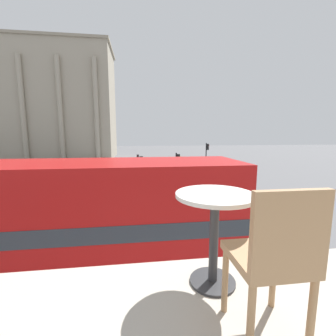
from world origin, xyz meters
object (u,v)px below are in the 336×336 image
car_silver (145,172)px  pedestrian_olive (127,167)px  plaza_building_left (54,103)px  pedestrian_white (9,210)px  car_maroon (143,166)px  cafe_dining_table (214,218)px  double_decker_bus (42,226)px  traffic_light_far (207,155)px  traffic_light_mid (177,167)px  traffic_light_near (140,178)px  cafe_chair_0 (274,256)px

car_silver → pedestrian_olive: 3.60m
plaza_building_left → pedestrian_white: 41.91m
car_maroon → pedestrian_white: bearing=-10.1°
cafe_dining_table → car_maroon: 28.52m
car_silver → car_maroon: bearing=10.8°
car_silver → cafe_dining_table: bearing=-171.0°
car_silver → car_maroon: 4.98m
car_maroon → pedestrian_white: 19.05m
car_maroon → pedestrian_olive: bearing=-31.3°
double_decker_bus → traffic_light_far: bearing=55.5°
pedestrian_olive → traffic_light_mid: bearing=69.3°
double_decker_bus → traffic_light_near: (2.81, 5.90, 0.20)m
traffic_light_far → car_silver: bearing=-178.9°
pedestrian_olive → cafe_chair_0: bearing=49.9°
double_decker_bus → cafe_dining_table: 6.24m
traffic_light_mid → pedestrian_white: bearing=-152.0°
traffic_light_mid → pedestrian_white: traffic_light_mid is taller
double_decker_bus → pedestrian_white: size_ratio=7.23×
traffic_light_near → pedestrian_white: size_ratio=2.37×
cafe_chair_0 → pedestrian_white: size_ratio=0.57×
traffic_light_near → traffic_light_far: traffic_light_far is taller
plaza_building_left → traffic_light_near: 43.75m
cafe_chair_0 → pedestrian_white: (-7.52, 11.28, -3.26)m
cafe_chair_0 → traffic_light_mid: (2.37, 16.54, -1.92)m
double_decker_bus → car_maroon: bearing=77.1°
cafe_chair_0 → car_maroon: cafe_chair_0 is taller
cafe_chair_0 → pedestrian_white: 13.94m
cafe_dining_table → traffic_light_near: bearing=92.7°
cafe_dining_table → traffic_light_far: size_ratio=0.19×
plaza_building_left → pedestrian_olive: plaza_building_left is taller
plaza_building_left → car_silver: 33.92m
cafe_dining_table → traffic_light_mid: (2.52, 16.01, -1.94)m
plaza_building_left → car_maroon: size_ratio=5.94×
pedestrian_olive → traffic_light_near: bearing=50.9°
traffic_light_near → pedestrian_white: (-6.85, -0.07, -1.55)m
pedestrian_olive → plaza_building_left: bearing=-100.7°
traffic_light_mid → pedestrian_white: (-9.89, -5.26, -1.34)m
pedestrian_white → car_silver: bearing=-164.3°
plaza_building_left → pedestrian_white: bearing=-74.8°
pedestrian_olive → traffic_light_far: bearing=119.0°
traffic_light_mid → car_silver: (-2.38, 7.33, -1.54)m
traffic_light_near → pedestrian_white: 7.02m
cafe_chair_0 → traffic_light_mid: cafe_chair_0 is taller
plaza_building_left → pedestrian_white: plaza_building_left is taller
plaza_building_left → car_silver: bearing=-55.6°
traffic_light_near → pedestrian_olive: (-1.51, 15.38, -1.49)m
traffic_light_near → car_silver: bearing=87.0°
traffic_light_far → car_maroon: (-7.27, 4.84, -1.85)m
car_maroon → pedestrian_olive: pedestrian_olive is taller
pedestrian_olive → cafe_dining_table: bearing=49.7°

